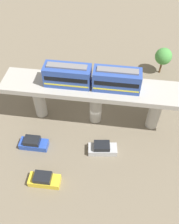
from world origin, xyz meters
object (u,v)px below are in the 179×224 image
parked_car_silver (102,148)px  parked_car_blue (33,143)px  train (92,77)px  parked_car_yellow (44,180)px  tree_near_viaduct (163,56)px

parked_car_silver → parked_car_blue: 10.31m
train → parked_car_blue: train is taller
parked_car_yellow → parked_car_silver: bearing=-51.5°
tree_near_viaduct → parked_car_silver: bearing=154.9°
parked_car_yellow → train: bearing=-22.8°
parked_car_yellow → tree_near_viaduct: 31.18m
train → parked_car_yellow: size_ratio=3.20×
parked_car_yellow → tree_near_viaduct: size_ratio=0.79×
parked_car_silver → tree_near_viaduct: tree_near_viaduct is taller
parked_car_yellow → parked_car_blue: 6.31m
train → tree_near_viaduct: (14.08, -11.87, -5.10)m
parked_car_blue → tree_near_viaduct: (20.69, -19.77, 3.03)m
train → parked_car_silver: (-6.12, -2.41, -8.12)m
parked_car_silver → tree_near_viaduct: (20.21, -9.47, 3.03)m
train → tree_near_viaduct: size_ratio=2.51×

